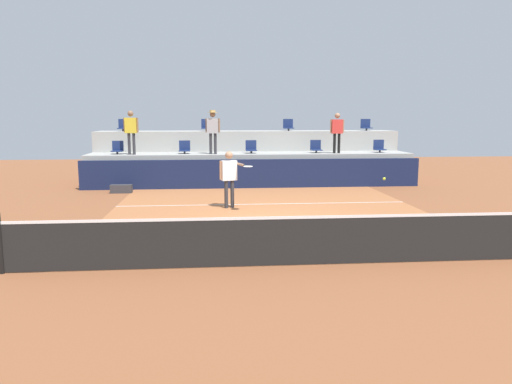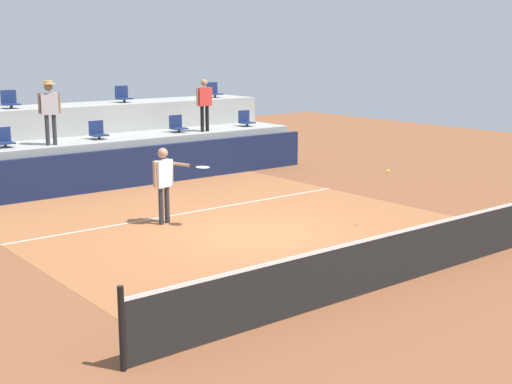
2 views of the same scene
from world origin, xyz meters
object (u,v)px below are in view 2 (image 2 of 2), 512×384
(spectator_leaning_on_rail, at_px, (204,100))
(tennis_ball, at_px, (388,171))
(stadium_chair_lower_left, at_px, (4,139))
(stadium_chair_upper_far_right, at_px, (214,91))
(stadium_chair_lower_far_right, at_px, (246,120))
(stadium_chair_upper_right, at_px, (123,96))
(stadium_chair_lower_center, at_px, (98,132))
(tennis_player, at_px, (165,178))
(stadium_chair_lower_right, at_px, (177,125))
(spectator_with_hat, at_px, (49,106))
(stadium_chair_upper_left, at_px, (10,101))

(spectator_leaning_on_rail, distance_m, tennis_ball, 8.41)
(stadium_chair_lower_left, relative_size, stadium_chair_upper_far_right, 1.00)
(tennis_ball, bearing_deg, stadium_chair_upper_far_right, 74.68)
(stadium_chair_lower_far_right, distance_m, stadium_chair_upper_right, 4.06)
(stadium_chair_lower_center, xyz_separation_m, tennis_ball, (2.44, -8.68, -0.21))
(stadium_chair_lower_left, height_order, stadium_chair_lower_far_right, same)
(stadium_chair_lower_center, relative_size, tennis_player, 0.31)
(stadium_chair_lower_center, distance_m, tennis_player, 5.52)
(stadium_chair_lower_far_right, relative_size, spectator_leaning_on_rail, 0.32)
(stadium_chair_lower_center, height_order, stadium_chair_lower_far_right, same)
(stadium_chair_lower_left, distance_m, stadium_chair_lower_right, 5.34)
(tennis_player, height_order, spectator_with_hat, spectator_with_hat)
(tennis_player, bearing_deg, stadium_chair_lower_left, 106.61)
(stadium_chair_upper_left, xyz_separation_m, spectator_leaning_on_rail, (5.24, -2.18, -0.10))
(stadium_chair_upper_far_right, height_order, tennis_player, stadium_chair_upper_far_right)
(stadium_chair_lower_right, bearing_deg, stadium_chair_lower_center, 180.00)
(stadium_chair_upper_left, height_order, tennis_ball, stadium_chair_upper_left)
(stadium_chair_upper_far_right, distance_m, spectator_with_hat, 7.19)
(stadium_chair_upper_right, xyz_separation_m, spectator_with_hat, (-3.33, -2.18, -0.01))
(spectator_with_hat, distance_m, tennis_ball, 9.26)
(stadium_chair_lower_right, xyz_separation_m, tennis_ball, (-0.22, -8.68, -0.21))
(stadium_chair_upper_left, relative_size, tennis_ball, 7.65)
(stadium_chair_upper_right, distance_m, tennis_ball, 10.55)
(stadium_chair_upper_right, relative_size, spectator_with_hat, 0.30)
(stadium_chair_upper_right, bearing_deg, stadium_chair_upper_left, 180.00)
(stadium_chair_lower_center, xyz_separation_m, spectator_leaning_on_rail, (3.43, -0.38, 0.75))
(stadium_chair_upper_right, distance_m, stadium_chair_upper_far_right, 3.52)
(stadium_chair_lower_center, bearing_deg, stadium_chair_upper_far_right, 18.71)
(stadium_chair_upper_left, height_order, spectator_leaning_on_rail, spectator_leaning_on_rail)
(stadium_chair_upper_far_right, xyz_separation_m, spectator_with_hat, (-6.85, -2.18, -0.01))
(stadium_chair_upper_left, bearing_deg, spectator_with_hat, -82.79)
(stadium_chair_lower_far_right, relative_size, tennis_player, 0.31)
(stadium_chair_lower_right, bearing_deg, stadium_chair_upper_right, 115.86)
(stadium_chair_lower_left, distance_m, tennis_ball, 10.08)
(stadium_chair_lower_center, distance_m, stadium_chair_lower_right, 2.67)
(stadium_chair_lower_far_right, bearing_deg, stadium_chair_upper_right, 153.05)
(stadium_chair_lower_left, bearing_deg, stadium_chair_lower_right, 0.00)
(stadium_chair_lower_far_right, xyz_separation_m, stadium_chair_upper_left, (-7.15, 1.80, 0.85))
(stadium_chair_upper_right, xyz_separation_m, spectator_leaning_on_rail, (1.64, -2.18, -0.10))
(stadium_chair_lower_left, height_order, stadium_chair_upper_far_right, stadium_chair_upper_far_right)
(spectator_leaning_on_rail, bearing_deg, stadium_chair_lower_center, 173.62)
(stadium_chair_upper_left, relative_size, stadium_chair_upper_right, 1.00)
(stadium_chair_lower_far_right, distance_m, tennis_ball, 9.15)
(stadium_chair_lower_right, relative_size, stadium_chair_upper_far_right, 1.00)
(stadium_chair_lower_left, bearing_deg, tennis_player, -73.39)
(stadium_chair_lower_left, bearing_deg, stadium_chair_lower_center, 0.00)
(stadium_chair_upper_left, relative_size, tennis_player, 0.31)
(tennis_player, bearing_deg, stadium_chair_lower_center, 78.85)
(stadium_chair_upper_left, xyz_separation_m, stadium_chair_upper_far_right, (7.13, 0.00, 0.00))
(tennis_player, relative_size, spectator_with_hat, 0.99)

